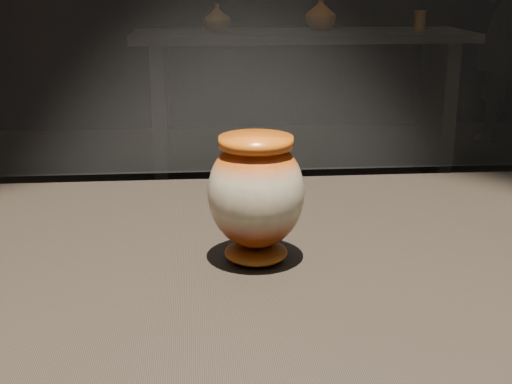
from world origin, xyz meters
TOP-DOWN VIEW (x-y plane):
  - main_vase at (-0.11, 0.03)m, footprint 0.14×0.14m
  - back_shelf at (0.47, 3.47)m, footprint 2.00×0.60m
  - back_vase_left at (-0.03, 3.45)m, footprint 0.18×0.18m
  - back_vase_mid at (0.58, 3.53)m, footprint 0.18×0.18m
  - back_vase_right at (1.16, 3.43)m, footprint 0.07×0.07m

SIDE VIEW (x-z plane):
  - back_shelf at x=0.47m, z-range 0.19..1.09m
  - back_vase_right at x=1.16m, z-range 0.90..1.02m
  - back_vase_left at x=-0.03m, z-range 0.90..1.06m
  - main_vase at x=-0.11m, z-range 0.91..1.07m
  - back_vase_mid at x=0.58m, z-range 0.90..1.09m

